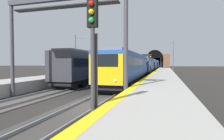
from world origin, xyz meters
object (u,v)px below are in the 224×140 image
at_px(catenary_mast_far, 173,57).
at_px(train_adjacent_platform, 125,65).
at_px(railway_signal_near, 93,52).
at_px(overhead_signal_gantry, 63,21).
at_px(railway_signal_mid, 151,64).
at_px(railway_signal_far, 161,62).
at_px(train_main_approaching, 150,65).
at_px(catenary_mast_near, 75,56).

bearing_deg(catenary_mast_far, train_adjacent_platform, 117.64).
height_order(railway_signal_near, overhead_signal_gantry, overhead_signal_gantry).
bearing_deg(railway_signal_mid, railway_signal_far, -180.00).
xyz_separation_m(train_main_approaching, catenary_mast_far, (-3.49, -6.25, 2.10)).
distance_m(train_main_approaching, overhead_signal_gantry, 42.58).
distance_m(train_main_approaching, train_adjacent_platform, 10.66).
bearing_deg(train_main_approaching, railway_signal_near, 1.50).
bearing_deg(train_adjacent_platform, railway_signal_far, -6.61).
relative_size(train_adjacent_platform, overhead_signal_gantry, 6.41).
bearing_deg(train_adjacent_platform, train_main_approaching, -28.22).
height_order(railway_signal_near, catenary_mast_near, catenary_mast_near).
xyz_separation_m(railway_signal_near, overhead_signal_gantry, (5.34, 4.38, 2.59)).
distance_m(train_adjacent_platform, overhead_signal_gantry, 33.23).
bearing_deg(overhead_signal_gantry, catenary_mast_near, 24.85).
relative_size(railway_signal_mid, railway_signal_far, 0.80).
bearing_deg(train_main_approaching, catenary_mast_far, 60.06).
distance_m(overhead_signal_gantry, catenary_mast_near, 20.88).
bearing_deg(train_adjacent_platform, catenary_mast_far, -62.40).
distance_m(overhead_signal_gantry, catenary_mast_far, 39.87).
relative_size(train_main_approaching, railway_signal_near, 16.34).
xyz_separation_m(railway_signal_mid, catenary_mast_near, (-3.42, 13.12, 1.41)).
bearing_deg(overhead_signal_gantry, catenary_mast_far, -12.70).
xyz_separation_m(train_adjacent_platform, overhead_signal_gantry, (-32.97, -2.52, 3.34)).
relative_size(railway_signal_far, catenary_mast_far, 0.63).
bearing_deg(catenary_mast_far, catenary_mast_near, 138.77).
distance_m(train_adjacent_platform, railway_signal_far, 60.30).
relative_size(train_main_approaching, railway_signal_far, 15.41).
bearing_deg(railway_signal_far, train_main_approaching, -2.11).
xyz_separation_m(train_adjacent_platform, catenary_mast_near, (-14.08, 6.23, 1.67)).
bearing_deg(railway_signal_near, catenary_mast_near, -151.56).
bearing_deg(catenary_mast_far, railway_signal_near, 174.33).
relative_size(train_adjacent_platform, railway_signal_far, 11.25).
bearing_deg(railway_signal_far, railway_signal_mid, 0.00).
bearing_deg(train_main_approaching, catenary_mast_near, -26.37).
height_order(overhead_signal_gantry, catenary_mast_far, catenary_mast_far).
xyz_separation_m(train_main_approaching, railway_signal_near, (-47.71, -1.86, 0.84)).
distance_m(railway_signal_far, catenary_mast_near, 75.14).
xyz_separation_m(train_main_approaching, railway_signal_far, (50.50, -1.86, 1.00)).
bearing_deg(catenary_mast_far, railway_signal_mid, 165.17).
xyz_separation_m(train_adjacent_platform, catenary_mast_far, (5.91, -11.28, 2.02)).
bearing_deg(catenary_mast_near, railway_signal_mid, -75.40).
xyz_separation_m(railway_signal_near, catenary_mast_far, (44.21, -4.39, 1.26)).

